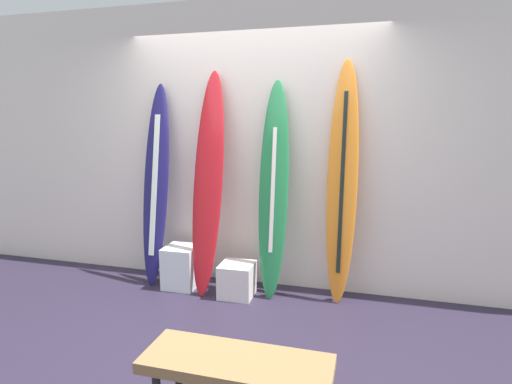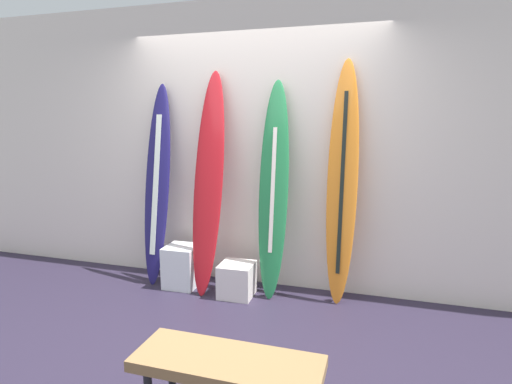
% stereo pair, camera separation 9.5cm
% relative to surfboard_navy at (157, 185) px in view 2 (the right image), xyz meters
% --- Properties ---
extents(ground, '(8.00, 8.00, 0.04)m').
position_rel_surfboard_navy_xyz_m(ground, '(0.95, -0.97, -1.03)').
color(ground, '#292235').
extents(wall_back, '(7.20, 0.20, 2.80)m').
position_rel_surfboard_navy_xyz_m(wall_back, '(0.95, 0.33, 0.39)').
color(wall_back, silver).
rests_on(wall_back, ground).
extents(surfboard_navy, '(0.29, 0.41, 2.03)m').
position_rel_surfboard_navy_xyz_m(surfboard_navy, '(0.00, 0.00, 0.00)').
color(surfboard_navy, navy).
rests_on(surfboard_navy, ground).
extents(surfboard_crimson, '(0.30, 0.50, 2.14)m').
position_rel_surfboard_navy_xyz_m(surfboard_crimson, '(0.59, -0.05, 0.04)').
color(surfboard_crimson, '#B4161E').
rests_on(surfboard_crimson, ground).
extents(surfboard_emerald, '(0.29, 0.39, 2.03)m').
position_rel_surfboard_navy_xyz_m(surfboard_emerald, '(1.22, 0.01, -0.01)').
color(surfboard_emerald, '#237A43').
rests_on(surfboard_emerald, ground).
extents(surfboard_sunset, '(0.28, 0.32, 2.20)m').
position_rel_surfboard_navy_xyz_m(surfboard_sunset, '(1.84, 0.06, 0.08)').
color(surfboard_sunset, orange).
rests_on(surfboard_sunset, ground).
extents(display_block_left, '(0.33, 0.33, 0.42)m').
position_rel_surfboard_navy_xyz_m(display_block_left, '(0.29, -0.08, -0.80)').
color(display_block_left, white).
rests_on(display_block_left, ground).
extents(display_block_center, '(0.32, 0.32, 0.32)m').
position_rel_surfboard_navy_xyz_m(display_block_center, '(0.90, -0.15, -0.85)').
color(display_block_center, silver).
rests_on(display_block_center, ground).
extents(bench, '(0.98, 0.36, 0.47)m').
position_rel_surfboard_navy_xyz_m(bench, '(1.46, -1.86, -0.61)').
color(bench, olive).
rests_on(bench, ground).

